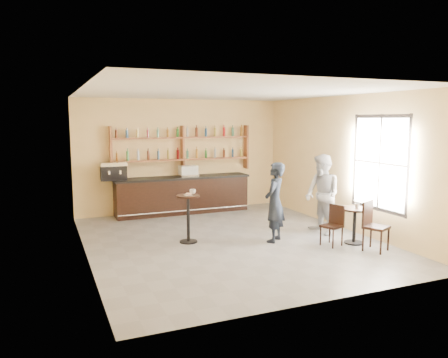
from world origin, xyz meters
name	(u,v)px	position (x,y,z in m)	size (l,w,h in m)	color
floor	(230,240)	(0.00, 0.00, 0.00)	(7.00, 7.00, 0.00)	gray
ceiling	(230,92)	(0.00, 0.00, 3.20)	(7.00, 7.00, 0.00)	white
wall_back	(181,156)	(0.00, 3.50, 1.60)	(7.00, 7.00, 0.00)	#FAD48E
wall_front	(329,193)	(0.00, -3.50, 1.60)	(7.00, 7.00, 0.00)	#FAD48E
wall_left	(83,175)	(-3.00, 0.00, 1.60)	(7.00, 7.00, 0.00)	#FAD48E
wall_right	(344,163)	(3.00, 0.00, 1.60)	(7.00, 7.00, 0.00)	#FAD48E
window_pane	(380,163)	(2.99, -1.20, 1.70)	(2.00, 2.00, 0.00)	white
window_frame	(379,163)	(2.99, -1.20, 1.70)	(0.04, 1.70, 2.10)	black
shelf_unit	(183,149)	(0.00, 3.37, 1.81)	(4.00, 0.26, 1.40)	brown
liquor_bottles	(183,143)	(0.00, 3.37, 1.98)	(3.68, 0.10, 1.00)	#8C5919
bar_counter	(182,195)	(-0.09, 3.15, 0.52)	(3.84, 0.75, 1.04)	black
espresso_machine	(113,171)	(-1.98, 3.15, 1.28)	(0.67, 0.43, 0.48)	black
pastry_case	(188,171)	(0.09, 3.15, 1.19)	(0.50, 0.40, 0.30)	silver
pedestal_table	(188,219)	(-0.87, 0.22, 0.52)	(0.50, 0.50, 1.03)	black
napkin	(188,195)	(-0.87, 0.22, 1.03)	(0.14, 0.14, 0.00)	white
donut	(189,194)	(-0.86, 0.21, 1.06)	(0.12, 0.12, 0.04)	#E99755
cup_pedestal	(193,192)	(-0.73, 0.32, 1.08)	(0.13, 0.13, 0.10)	white
man_main	(275,202)	(0.87, -0.43, 0.86)	(0.63, 0.41, 1.73)	black
cafe_table	(354,226)	(2.37, -1.22, 0.38)	(0.61, 0.61, 0.77)	black
cup_cafe	(357,206)	(2.42, -1.22, 0.82)	(0.11, 0.11, 0.10)	white
chair_west	(332,226)	(1.82, -1.17, 0.43)	(0.37, 0.37, 0.85)	black
chair_south	(376,227)	(2.42, -1.82, 0.50)	(0.43, 0.43, 1.00)	black
patron_second	(322,194)	(2.19, -0.28, 0.92)	(0.90, 0.70, 1.85)	#A7A7AC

